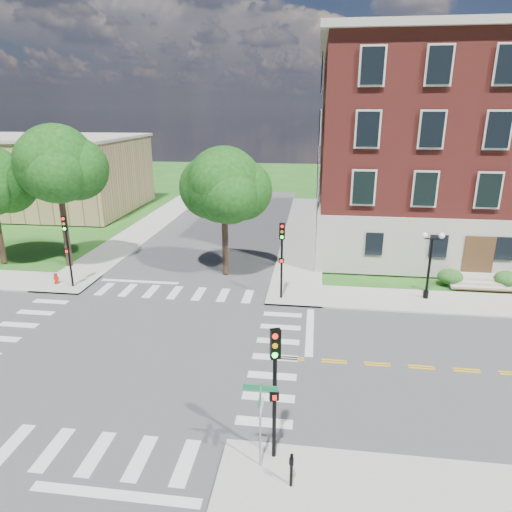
# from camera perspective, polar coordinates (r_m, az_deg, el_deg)

# --- Properties ---
(ground) EXTENTS (160.00, 160.00, 0.00)m
(ground) POSITION_cam_1_polar(r_m,az_deg,el_deg) (24.09, -15.23, -11.03)
(ground) COLOR #1D5518
(ground) RESTS_ON ground
(road_ew) EXTENTS (90.00, 12.00, 0.01)m
(road_ew) POSITION_cam_1_polar(r_m,az_deg,el_deg) (24.09, -15.23, -11.02)
(road_ew) COLOR #3D3D3F
(road_ew) RESTS_ON ground
(road_ns) EXTENTS (12.00, 90.00, 0.01)m
(road_ns) POSITION_cam_1_polar(r_m,az_deg,el_deg) (24.09, -15.23, -11.01)
(road_ns) COLOR #3D3D3F
(road_ns) RESTS_ON ground
(sidewalk_ne) EXTENTS (34.00, 34.00, 0.12)m
(sidewalk_ne) POSITION_cam_1_polar(r_m,az_deg,el_deg) (37.07, 17.31, -0.68)
(sidewalk_ne) COLOR #9E9B93
(sidewalk_ne) RESTS_ON ground
(sidewalk_nw) EXTENTS (34.00, 34.00, 0.12)m
(sidewalk_nw) POSITION_cam_1_polar(r_m,az_deg,el_deg) (43.76, -26.41, 1.04)
(sidewalk_nw) COLOR #9E9B93
(sidewalk_nw) RESTS_ON ground
(crosswalk_east) EXTENTS (2.20, 10.20, 0.02)m
(crosswalk_east) POSITION_cam_1_polar(r_m,az_deg,el_deg) (22.49, 2.42, -12.58)
(crosswalk_east) COLOR silver
(crosswalk_east) RESTS_ON ground
(stop_bar_east) EXTENTS (0.40, 5.50, 0.00)m
(stop_bar_east) POSITION_cam_1_polar(r_m,az_deg,el_deg) (25.06, 6.74, -9.28)
(stop_bar_east) COLOR silver
(stop_bar_east) RESTS_ON ground
(main_building) EXTENTS (30.60, 22.40, 16.50)m
(main_building) POSITION_cam_1_polar(r_m,az_deg,el_deg) (44.10, 28.27, 11.93)
(main_building) COLOR #A9A195
(main_building) RESTS_ON ground
(secondary_building) EXTENTS (20.40, 15.40, 8.30)m
(secondary_building) POSITION_cam_1_polar(r_m,az_deg,el_deg) (58.55, -24.69, 9.41)
(secondary_building) COLOR #A18A59
(secondary_building) RESTS_ON ground
(tree_c) EXTENTS (5.56, 5.56, 10.35)m
(tree_c) POSITION_cam_1_polar(r_m,az_deg,el_deg) (35.57, -23.66, 10.46)
(tree_c) COLOR black
(tree_c) RESTS_ON ground
(tree_d) EXTENTS (5.21, 5.21, 8.97)m
(tree_d) POSITION_cam_1_polar(r_m,az_deg,el_deg) (31.24, -4.03, 8.82)
(tree_d) COLOR black
(tree_d) RESTS_ON ground
(traffic_signal_se) EXTENTS (0.38, 0.45, 4.80)m
(traffic_signal_se) POSITION_cam_1_polar(r_m,az_deg,el_deg) (15.16, 2.36, -15.02)
(traffic_signal_se) COLOR black
(traffic_signal_se) RESTS_ON ground
(traffic_signal_ne) EXTENTS (0.35, 0.40, 4.80)m
(traffic_signal_ne) POSITION_cam_1_polar(r_m,az_deg,el_deg) (27.65, 3.25, 0.63)
(traffic_signal_ne) COLOR black
(traffic_signal_ne) RESTS_ON ground
(traffic_signal_nw) EXTENTS (0.37, 0.42, 4.80)m
(traffic_signal_nw) POSITION_cam_1_polar(r_m,az_deg,el_deg) (31.91, -22.54, 1.63)
(traffic_signal_nw) COLOR black
(traffic_signal_nw) RESTS_ON ground
(twin_lamp_west) EXTENTS (1.36, 0.36, 4.23)m
(twin_lamp_west) POSITION_cam_1_polar(r_m,az_deg,el_deg) (29.73, 20.91, -0.65)
(twin_lamp_west) COLOR black
(twin_lamp_west) RESTS_ON ground
(street_sign_pole) EXTENTS (1.10, 1.10, 3.10)m
(street_sign_pole) POSITION_cam_1_polar(r_m,az_deg,el_deg) (15.29, 0.57, -18.68)
(street_sign_pole) COLOR gray
(street_sign_pole) RESTS_ON ground
(push_button_post) EXTENTS (0.14, 0.21, 1.20)m
(push_button_post) POSITION_cam_1_polar(r_m,az_deg,el_deg) (15.63, 4.43, -25.00)
(push_button_post) COLOR black
(push_button_post) RESTS_ON ground
(fire_hydrant) EXTENTS (0.35, 0.35, 0.75)m
(fire_hydrant) POSITION_cam_1_polar(r_m,az_deg,el_deg) (33.62, -23.71, -2.61)
(fire_hydrant) COLOR #AA1B0D
(fire_hydrant) RESTS_ON ground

